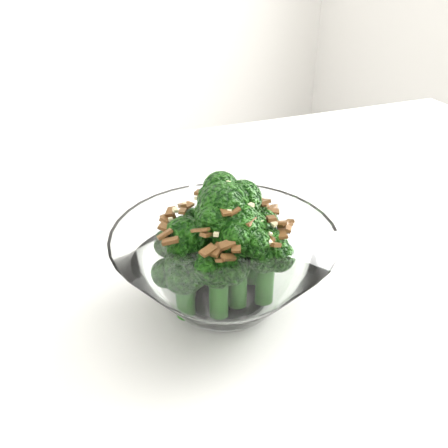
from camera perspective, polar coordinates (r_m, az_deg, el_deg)
table at (r=0.65m, az=4.08°, el=-7.10°), size 1.33×1.02×0.75m
broccoli_dish at (r=0.49m, az=0.03°, el=-4.06°), size 0.22×0.22×0.13m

